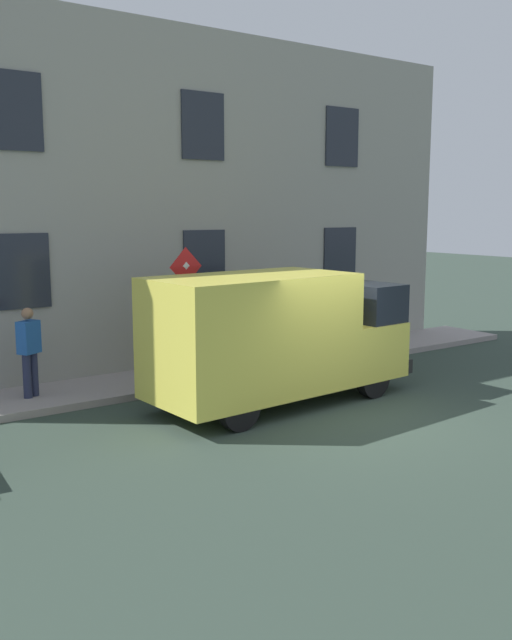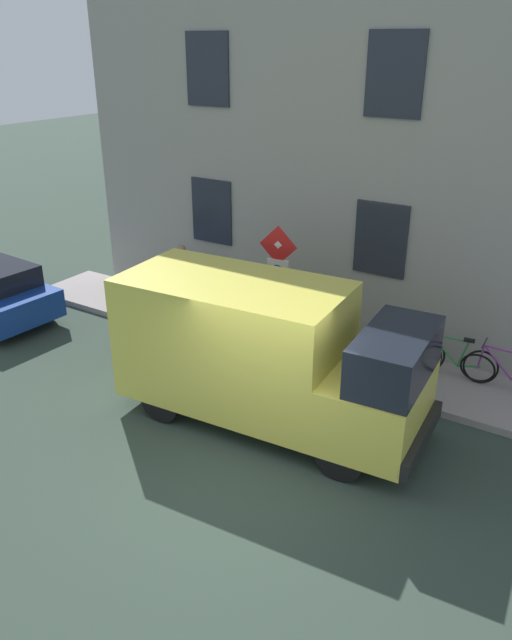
{
  "view_description": "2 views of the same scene",
  "coord_description": "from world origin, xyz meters",
  "px_view_note": "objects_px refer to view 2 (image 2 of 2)",
  "views": [
    {
      "loc": [
        -8.82,
        8.17,
        3.66
      ],
      "look_at": [
        2.35,
        0.4,
        1.49
      ],
      "focal_mm": 38.6,
      "sensor_mm": 36.0,
      "label": 1
    },
    {
      "loc": [
        -6.46,
        -4.32,
        6.13
      ],
      "look_at": [
        2.51,
        1.38,
        1.32
      ],
      "focal_mm": 34.81,
      "sensor_mm": 36.0,
      "label": 2
    }
  ],
  "objects_px": {
    "sign_post_stacked": "(278,275)",
    "delivery_van": "(265,352)",
    "bicycle_orange": "(402,347)",
    "litter_bin": "(382,362)",
    "bicycle_green": "(452,359)",
    "bicycle_purple": "(507,373)",
    "pedestrian": "(183,277)"
  },
  "relations": [
    {
      "from": "delivery_van",
      "to": "bicycle_orange",
      "type": "xyz_separation_m",
      "value": [
        3.03,
        -1.38,
        -0.82
      ]
    },
    {
      "from": "bicycle_purple",
      "to": "litter_bin",
      "type": "distance_m",
      "value": 2.29
    },
    {
      "from": "bicycle_purple",
      "to": "bicycle_green",
      "type": "relative_size",
      "value": 1.0
    },
    {
      "from": "delivery_van",
      "to": "bicycle_purple",
      "type": "xyz_separation_m",
      "value": [
        3.03,
        -3.4,
        -0.82
      ]
    },
    {
      "from": "bicycle_orange",
      "to": "pedestrian",
      "type": "distance_m",
      "value": 5.3
    },
    {
      "from": "bicycle_purple",
      "to": "litter_bin",
      "type": "bearing_deg",
      "value": 22.88
    },
    {
      "from": "delivery_van",
      "to": "litter_bin",
      "type": "relative_size",
      "value": 6.06
    },
    {
      "from": "sign_post_stacked",
      "to": "delivery_van",
      "type": "relative_size",
      "value": 0.49
    },
    {
      "from": "litter_bin",
      "to": "pedestrian",
      "type": "bearing_deg",
      "value": 83.62
    },
    {
      "from": "delivery_van",
      "to": "bicycle_purple",
      "type": "distance_m",
      "value": 4.63
    },
    {
      "from": "delivery_van",
      "to": "pedestrian",
      "type": "relative_size",
      "value": 3.17
    },
    {
      "from": "sign_post_stacked",
      "to": "bicycle_green",
      "type": "relative_size",
      "value": 1.56
    },
    {
      "from": "pedestrian",
      "to": "sign_post_stacked",
      "type": "bearing_deg",
      "value": 46.35
    },
    {
      "from": "sign_post_stacked",
      "to": "litter_bin",
      "type": "bearing_deg",
      "value": -86.39
    },
    {
      "from": "sign_post_stacked",
      "to": "delivery_van",
      "type": "bearing_deg",
      "value": -155.33
    },
    {
      "from": "bicycle_purple",
      "to": "bicycle_orange",
      "type": "relative_size",
      "value": 1.0
    },
    {
      "from": "bicycle_orange",
      "to": "litter_bin",
      "type": "relative_size",
      "value": 1.91
    },
    {
      "from": "litter_bin",
      "to": "bicycle_orange",
      "type": "bearing_deg",
      "value": -2.99
    },
    {
      "from": "sign_post_stacked",
      "to": "bicycle_purple",
      "type": "bearing_deg",
      "value": -75.37
    },
    {
      "from": "bicycle_purple",
      "to": "bicycle_green",
      "type": "bearing_deg",
      "value": -2.36
    },
    {
      "from": "bicycle_green",
      "to": "pedestrian",
      "type": "xyz_separation_m",
      "value": [
        -0.4,
        6.26,
        0.56
      ]
    },
    {
      "from": "pedestrian",
      "to": "bicycle_green",
      "type": "bearing_deg",
      "value": 63.5
    },
    {
      "from": "bicycle_purple",
      "to": "delivery_van",
      "type": "bearing_deg",
      "value": 39.37
    },
    {
      "from": "bicycle_purple",
      "to": "sign_post_stacked",
      "type": "bearing_deg",
      "value": 12.24
    },
    {
      "from": "bicycle_purple",
      "to": "pedestrian",
      "type": "relative_size",
      "value": 1.0
    },
    {
      "from": "bicycle_purple",
      "to": "bicycle_orange",
      "type": "bearing_deg",
      "value": -2.38
    },
    {
      "from": "bicycle_purple",
      "to": "pedestrian",
      "type": "xyz_separation_m",
      "value": [
        -0.4,
        7.27,
        0.56
      ]
    },
    {
      "from": "delivery_van",
      "to": "bicycle_orange",
      "type": "distance_m",
      "value": 3.43
    },
    {
      "from": "bicycle_orange",
      "to": "litter_bin",
      "type": "bearing_deg",
      "value": 83.15
    },
    {
      "from": "bicycle_purple",
      "to": "pedestrian",
      "type": "distance_m",
      "value": 7.31
    },
    {
      "from": "bicycle_orange",
      "to": "pedestrian",
      "type": "bearing_deg",
      "value": 0.44
    },
    {
      "from": "bicycle_green",
      "to": "bicycle_orange",
      "type": "relative_size",
      "value": 1.0
    }
  ]
}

